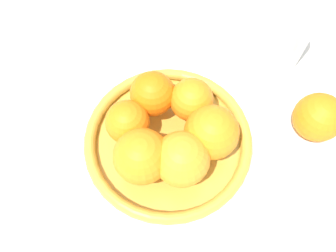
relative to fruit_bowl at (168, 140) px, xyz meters
The scene contains 5 objects.
ground_plane 0.02m from the fruit_bowl, ahead, with size 4.00×4.00×0.00m, color silver.
fruit_bowl is the anchor object (origin of this frame).
orange_pile 0.05m from the fruit_bowl, 78.93° to the right, with size 0.19×0.19×0.08m.
stray_orange 0.25m from the fruit_bowl, ahead, with size 0.08×0.08×0.08m, color orange.
drinking_glass 0.27m from the fruit_bowl, 28.85° to the left, with size 0.07×0.07×0.13m, color silver.
Camera 1 is at (-0.04, -0.21, 0.51)m, focal length 35.00 mm.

